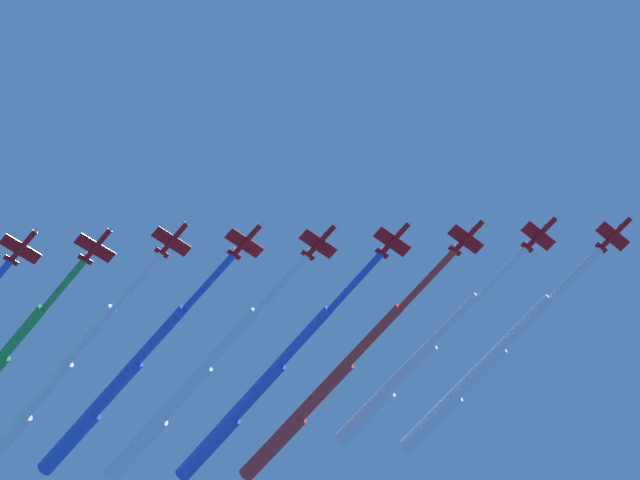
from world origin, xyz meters
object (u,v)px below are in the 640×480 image
(jet_lead, at_px, (474,376))
(jet_port_inner, at_px, (406,372))
(jet_starboard_inner, at_px, (318,396))
(jet_starboard_mid, at_px, (178,399))
(jet_port_mid, at_px, (251,397))
(jet_starboard_outer, at_px, (41,395))
(jet_port_outer, at_px, (110,394))

(jet_lead, relative_size, jet_port_inner, 1.02)
(jet_starboard_inner, bearing_deg, jet_starboard_mid, 170.78)
(jet_port_mid, xyz_separation_m, jet_starboard_outer, (-44.25, 7.89, 1.80))
(jet_port_inner, distance_m, jet_starboard_mid, 48.53)
(jet_starboard_inner, bearing_deg, jet_port_inner, -25.00)
(jet_port_mid, relative_size, jet_starboard_mid, 1.00)
(jet_port_inner, bearing_deg, jet_starboard_mid, 164.55)
(jet_lead, bearing_deg, jet_port_mid, 165.27)
(jet_starboard_inner, distance_m, jet_starboard_mid, 29.58)
(jet_starboard_mid, height_order, jet_port_outer, jet_port_outer)
(jet_port_inner, height_order, jet_port_outer, jet_port_inner)
(jet_lead, bearing_deg, jet_starboard_mid, 166.47)
(jet_port_inner, bearing_deg, jet_lead, -7.08)
(jet_lead, height_order, jet_starboard_inner, jet_lead)
(jet_lead, distance_m, jet_starboard_outer, 92.29)
(jet_port_inner, relative_size, jet_port_mid, 0.89)
(jet_lead, distance_m, jet_starboard_mid, 62.78)
(jet_starboard_inner, height_order, jet_starboard_mid, jet_starboard_inner)
(jet_port_outer, bearing_deg, jet_starboard_outer, 166.20)
(jet_starboard_mid, bearing_deg, jet_starboard_outer, 169.76)
(jet_port_inner, bearing_deg, jet_port_outer, 166.60)
(jet_lead, bearing_deg, jet_port_outer, 167.78)
(jet_port_mid, bearing_deg, jet_starboard_inner, -8.54)
(jet_starboard_outer, bearing_deg, jet_starboard_mid, -10.24)
(jet_lead, height_order, jet_starboard_mid, jet_lead)
(jet_port_inner, xyz_separation_m, jet_port_outer, (-61.07, 14.55, -2.05))
(jet_starboard_inner, bearing_deg, jet_port_mid, 171.46)
(jet_port_inner, distance_m, jet_port_mid, 33.25)
(jet_lead, xyz_separation_m, jet_starboard_inner, (-31.85, 9.95, -0.65))
(jet_port_inner, xyz_separation_m, jet_starboard_inner, (-17.53, 8.17, -1.36))
(jet_starboard_inner, relative_size, jet_starboard_outer, 1.02)
(jet_port_mid, xyz_separation_m, jet_starboard_mid, (-15.14, 2.63, -0.70))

